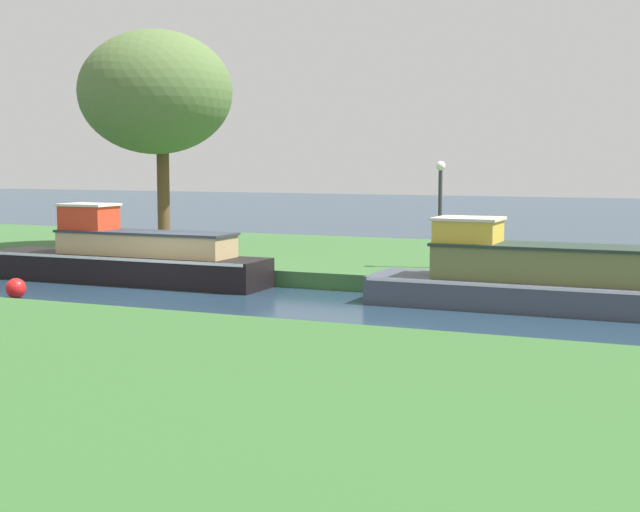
{
  "coord_description": "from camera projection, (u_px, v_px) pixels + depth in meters",
  "views": [
    {
      "loc": [
        11.75,
        -17.68,
        3.07
      ],
      "look_at": [
        3.58,
        1.2,
        0.9
      ],
      "focal_mm": 50.95,
      "sensor_mm": 36.0,
      "label": 1
    }
  ],
  "objects": [
    {
      "name": "black_narrowboat",
      "position": [
        129.0,
        258.0,
        22.78
      ],
      "size": [
        7.55,
        1.5,
        1.98
      ],
      "color": "black",
      "rests_on": "ground_plane"
    },
    {
      "name": "mooring_post_near",
      "position": [
        65.0,
        241.0,
        25.49
      ],
      "size": [
        0.19,
        0.19,
        0.83
      ],
      "primitive_type": "cylinder",
      "color": "brown",
      "rests_on": "riverbank_far"
    },
    {
      "name": "mooring_post_far",
      "position": [
        148.0,
        247.0,
        24.41
      ],
      "size": [
        0.12,
        0.12,
        0.7
      ],
      "primitive_type": "cylinder",
      "color": "brown",
      "rests_on": "riverbank_far"
    },
    {
      "name": "willow_tree_left",
      "position": [
        155.0,
        93.0,
        27.16
      ],
      "size": [
        4.69,
        4.4,
        6.55
      ],
      "color": "brown",
      "rests_on": "riverbank_far"
    },
    {
      "name": "slate_barge",
      "position": [
        561.0,
        280.0,
        18.59
      ],
      "size": [
        7.83,
        1.79,
        1.87
      ],
      "color": "#404654",
      "rests_on": "ground_plane"
    },
    {
      "name": "riverbank_far",
      "position": [
        288.0,
        256.0,
        27.46
      ],
      "size": [
        72.0,
        10.0,
        0.4
      ],
      "primitive_type": "cube",
      "color": "#376431",
      "rests_on": "ground_plane"
    },
    {
      "name": "channel_buoy",
      "position": [
        16.0,
        288.0,
        20.28
      ],
      "size": [
        0.45,
        0.45,
        0.45
      ],
      "primitive_type": "sphere",
      "color": "red",
      "rests_on": "ground_plane"
    },
    {
      "name": "ground_plane",
      "position": [
        159.0,
        293.0,
        21.1
      ],
      "size": [
        120.0,
        120.0,
        0.0
      ],
      "primitive_type": "plane",
      "color": "#203649"
    },
    {
      "name": "lamp_post",
      "position": [
        440.0,
        200.0,
        22.47
      ],
      "size": [
        0.24,
        0.24,
        2.66
      ],
      "color": "#333338",
      "rests_on": "riverbank_far"
    }
  ]
}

